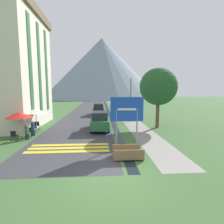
% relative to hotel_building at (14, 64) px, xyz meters
% --- Properties ---
extents(ground_plane, '(160.00, 160.00, 0.00)m').
position_rel_hotel_building_xyz_m(ground_plane, '(9.40, 8.00, -6.66)').
color(ground_plane, '#3D6033').
extents(road, '(6.40, 60.00, 0.01)m').
position_rel_hotel_building_xyz_m(road, '(6.90, 18.00, -6.66)').
color(road, '#38383D').
rests_on(road, ground_plane).
extents(footpath, '(2.20, 60.00, 0.01)m').
position_rel_hotel_building_xyz_m(footpath, '(13.00, 18.00, -6.66)').
color(footpath, gray).
rests_on(footpath, ground_plane).
extents(drainage_channel, '(0.60, 60.00, 0.00)m').
position_rel_hotel_building_xyz_m(drainage_channel, '(10.60, 18.00, -6.66)').
color(drainage_channel, black).
rests_on(drainage_channel, ground_plane).
extents(crosswalk_marking, '(5.44, 1.84, 0.01)m').
position_rel_hotel_building_xyz_m(crosswalk_marking, '(6.90, -7.93, -6.66)').
color(crosswalk_marking, yellow).
rests_on(crosswalk_marking, ground_plane).
extents(mountain_distant, '(58.52, 58.52, 29.89)m').
position_rel_hotel_building_xyz_m(mountain_distant, '(10.31, 71.37, 8.28)').
color(mountain_distant, gray).
rests_on(mountain_distant, ground_plane).
extents(hotel_building, '(5.67, 9.49, 12.44)m').
position_rel_hotel_building_xyz_m(hotel_building, '(0.00, 0.00, 0.00)').
color(hotel_building, beige).
rests_on(hotel_building, ground_plane).
extents(road_sign, '(2.19, 0.11, 3.46)m').
position_rel_hotel_building_xyz_m(road_sign, '(10.80, -8.21, -4.31)').
color(road_sign, gray).
rests_on(road_sign, ground_plane).
extents(footbridge, '(1.70, 1.10, 0.65)m').
position_rel_hotel_building_xyz_m(footbridge, '(10.60, -9.93, -6.44)').
color(footbridge, brown).
rests_on(footbridge, ground_plane).
extents(parked_car_near, '(1.81, 4.23, 1.82)m').
position_rel_hotel_building_xyz_m(parked_car_near, '(9.00, -2.52, -5.75)').
color(parked_car_near, '#28663D').
rests_on(parked_car_near, ground_plane).
extents(parked_car_far, '(1.77, 4.41, 1.82)m').
position_rel_hotel_building_xyz_m(parked_car_far, '(8.80, 8.12, -5.75)').
color(parked_car_far, black).
rests_on(parked_car_far, ground_plane).
extents(cafe_chair_near_right, '(0.40, 0.40, 0.85)m').
position_rel_hotel_building_xyz_m(cafe_chair_near_right, '(3.13, -4.89, -6.15)').
color(cafe_chair_near_right, black).
rests_on(cafe_chair_near_right, ground_plane).
extents(cafe_chair_far_left, '(0.40, 0.40, 0.85)m').
position_rel_hotel_building_xyz_m(cafe_chair_far_left, '(2.67, -2.30, -6.15)').
color(cafe_chair_far_left, black).
rests_on(cafe_chair_far_left, ground_plane).
extents(cafe_chair_nearest, '(0.40, 0.40, 0.85)m').
position_rel_hotel_building_xyz_m(cafe_chair_nearest, '(2.46, -6.11, -6.15)').
color(cafe_chair_nearest, black).
rests_on(cafe_chair_nearest, ground_plane).
extents(cafe_chair_middle, '(0.40, 0.40, 0.85)m').
position_rel_hotel_building_xyz_m(cafe_chair_middle, '(2.92, -3.27, -6.15)').
color(cafe_chair_middle, black).
rests_on(cafe_chair_middle, ground_plane).
extents(cafe_chair_far_right, '(0.40, 0.40, 0.85)m').
position_rel_hotel_building_xyz_m(cafe_chair_far_right, '(2.81, -2.09, -6.15)').
color(cafe_chair_far_right, black).
rests_on(cafe_chair_far_right, ground_plane).
extents(cafe_umbrella_front_red, '(2.09, 2.09, 2.17)m').
position_rel_hotel_building_xyz_m(cafe_umbrella_front_red, '(2.54, -5.27, -4.72)').
color(cafe_umbrella_front_red, '#B7B2A8').
rests_on(cafe_umbrella_front_red, ground_plane).
extents(cafe_umbrella_middle_white, '(1.95, 1.95, 2.20)m').
position_rel_hotel_building_xyz_m(cafe_umbrella_middle_white, '(3.07, -3.03, -4.67)').
color(cafe_umbrella_middle_white, '#B7B2A8').
rests_on(cafe_umbrella_middle_white, ground_plane).
extents(person_seated_far, '(0.32, 0.32, 1.25)m').
position_rel_hotel_building_xyz_m(person_seated_far, '(3.21, -5.56, -5.97)').
color(person_seated_far, '#282833').
rests_on(person_seated_far, ground_plane).
extents(person_seated_near, '(0.32, 0.32, 1.29)m').
position_rel_hotel_building_xyz_m(person_seated_near, '(3.22, -4.37, -5.95)').
color(person_seated_near, '#282833').
rests_on(person_seated_near, ground_plane).
extents(streetlamp, '(0.28, 0.28, 5.58)m').
position_rel_hotel_building_xyz_m(streetlamp, '(12.82, 1.81, -3.38)').
color(streetlamp, '#515156').
rests_on(streetlamp, ground_plane).
extents(tree_by_path, '(3.83, 3.83, 6.19)m').
position_rel_hotel_building_xyz_m(tree_by_path, '(15.04, -1.81, -2.41)').
color(tree_by_path, brown).
rests_on(tree_by_path, ground_plane).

